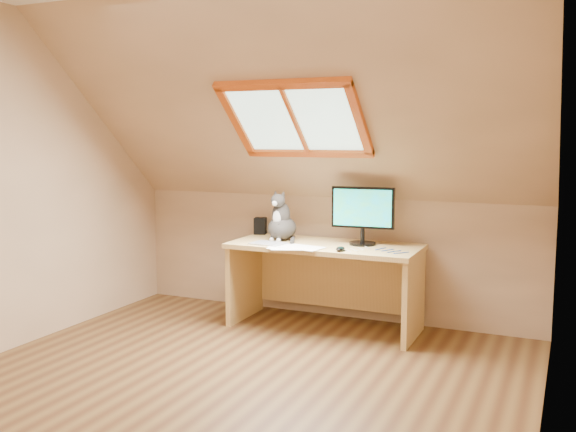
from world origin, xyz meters
The scene contains 10 objects.
ground centered at (0.00, 0.00, 0.00)m, with size 3.50×3.50×0.00m, color brown.
room_shell centered at (0.00, -0.09, 1.43)m, with size 3.52×3.52×2.41m.
desk centered at (0.10, 1.44, 0.46)m, with size 1.47×0.64×0.67m.
monitor centered at (0.38, 1.46, 0.93)m, with size 0.49×0.20×0.45m.
cat centered at (-0.28, 1.41, 0.82)m, with size 0.25×0.29×0.41m.
desk_speaker centered at (-0.58, 1.63, 0.74)m, with size 0.10×0.10×0.14m, color black.
graphics_tablet centered at (-0.29, 1.19, 0.68)m, with size 0.25×0.18×0.01m, color #B2B2B7.
mouse centered at (0.32, 1.14, 0.69)m, with size 0.06×0.10×0.03m, color black.
papers centered at (-0.04, 1.12, 0.67)m, with size 0.35×0.30×0.01m.
cables centered at (0.56, 1.26, 0.67)m, with size 0.51×0.26×0.01m.
Camera 1 is at (1.85, -3.21, 1.51)m, focal length 40.00 mm.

